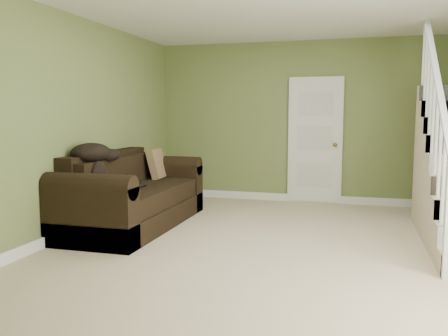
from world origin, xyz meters
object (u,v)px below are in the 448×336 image
Objects in this scene: cat at (132,182)px; sofa at (131,198)px; banana at (132,187)px; side_table at (150,189)px.

sofa is at bearing 130.47° from cat.
cat is 0.07m from banana.
side_table is (-0.25, 1.12, -0.07)m from sofa.
banana is (0.11, -0.19, 0.18)m from sofa.
sofa reaches higher than banana.
cat is at bearing -60.77° from sofa.
side_table is 4.32× the size of banana.
sofa is 1.15m from side_table.
sofa is 3.01× the size of side_table.
sofa is 0.29m from cat.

